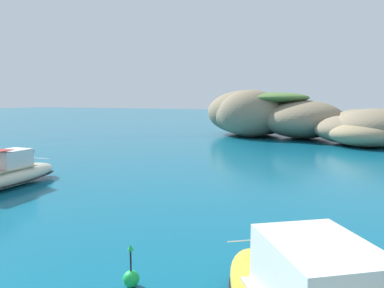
{
  "coord_description": "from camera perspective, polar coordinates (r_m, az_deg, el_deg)",
  "views": [
    {
      "loc": [
        11.16,
        -4.32,
        6.25
      ],
      "look_at": [
        0.46,
        20.46,
        2.9
      ],
      "focal_mm": 34.27,
      "sensor_mm": 36.0,
      "label": 1
    }
  ],
  "objects": [
    {
      "name": "motorboat_cream",
      "position": [
        29.16,
        -26.79,
        -4.3
      ],
      "size": [
        3.15,
        9.03,
        2.79
      ],
      "color": "beige",
      "rests_on": "ground"
    },
    {
      "name": "islet_small",
      "position": [
        55.6,
        25.22,
        2.2
      ],
      "size": [
        16.15,
        16.11,
        4.94
      ],
      "color": "#84755B",
      "rests_on": "ground"
    },
    {
      "name": "channel_buoy",
      "position": [
        13.15,
        -9.46,
        -19.77
      ],
      "size": [
        0.56,
        0.56,
        1.48
      ],
      "color": "green",
      "rests_on": "ground"
    },
    {
      "name": "islet_large",
      "position": [
        62.8,
        10.9,
        4.49
      ],
      "size": [
        24.33,
        17.99,
        7.74
      ],
      "color": "#84755B",
      "rests_on": "ground"
    }
  ]
}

